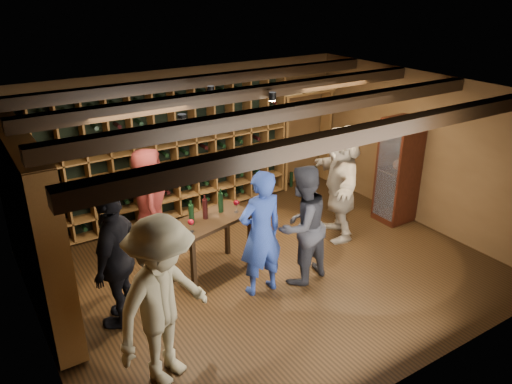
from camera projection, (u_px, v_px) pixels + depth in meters
ground at (269, 270)px, 7.12m from camera, size 6.00×6.00×0.00m
room_shell at (268, 102)px, 6.20m from camera, size 6.00×6.00×6.00m
wine_rack_back at (164, 155)px, 8.20m from camera, size 4.65×0.30×2.20m
wine_rack_left at (33, 225)px, 5.90m from camera, size 0.30×2.65×2.20m
crate_shelf at (306, 107)px, 9.48m from camera, size 1.20×0.32×2.07m
display_cabinet at (398, 173)px, 8.28m from camera, size 0.55×0.50×1.75m
man_blue_shirt at (261, 234)px, 6.33m from camera, size 0.63×0.42×1.70m
man_grey_suit at (302, 225)px, 6.59m from camera, size 0.91×0.77×1.66m
guest_red_floral at (149, 202)px, 7.31m from camera, size 0.71×0.91×1.63m
guest_woman_black at (116, 259)px, 5.75m from camera, size 0.97×1.04×1.72m
guest_khaki at (163, 302)px, 4.87m from camera, size 1.37×1.12×1.85m
guest_beige at (341, 182)px, 7.74m from camera, size 1.26×1.76×1.83m
tasting_table at (211, 225)px, 6.75m from camera, size 1.24×0.83×1.14m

